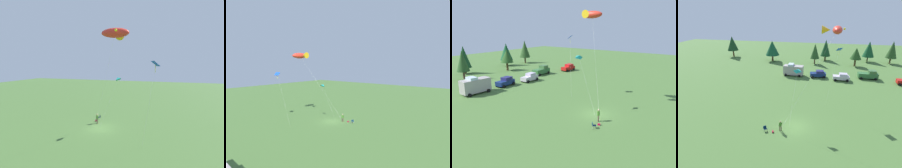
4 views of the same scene
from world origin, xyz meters
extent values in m
plane|color=#456A31|center=(0.00, 0.00, 0.00)|extent=(160.00, 160.00, 0.00)
cylinder|color=brown|center=(-1.99, -1.28, 0.42)|extent=(0.14, 0.14, 0.85)
cylinder|color=brown|center=(-2.16, -1.41, 0.42)|extent=(0.14, 0.14, 0.85)
cylinder|color=#366920|center=(-2.07, -1.35, 1.16)|extent=(0.48, 0.48, 0.62)
sphere|color=tan|center=(-2.07, -1.35, 1.62)|extent=(0.24, 0.24, 0.24)
cylinder|color=#366920|center=(-1.88, -1.27, 1.19)|extent=(0.24, 0.21, 0.55)
cylinder|color=#366920|center=(-2.20, -1.52, 1.19)|extent=(0.22, 0.20, 0.56)
cube|color=#0D2943|center=(-4.29, -1.90, 0.42)|extent=(0.67, 0.67, 0.04)
cube|color=#0D2943|center=(-4.42, -1.73, 0.62)|extent=(0.40, 0.33, 0.40)
cylinder|color=#A5A8AD|center=(-3.99, -1.94, 0.21)|extent=(0.03, 0.03, 0.42)
cylinder|color=#A5A8AD|center=(-4.32, -2.20, 0.21)|extent=(0.03, 0.03, 0.42)
cylinder|color=#A5A8AD|center=(-4.25, -1.61, 0.21)|extent=(0.03, 0.03, 0.42)
cylinder|color=#A5A8AD|center=(-4.58, -1.87, 0.21)|extent=(0.03, 0.03, 0.42)
cube|color=#AB0B2D|center=(-3.10, -1.99, 0.11)|extent=(0.29, 0.36, 0.22)
ellipsoid|color=red|center=(5.22, 4.15, 14.34)|extent=(1.51, 3.61, 1.26)
cone|color=gold|center=(3.63, 4.15, 14.34)|extent=(1.24, 1.24, 1.24)
sphere|color=yellow|center=(6.19, 4.53, 14.48)|extent=(0.30, 0.30, 0.30)
cylinder|color=silver|center=(1.55, 1.29, 7.17)|extent=(7.36, 5.75, 14.34)
cylinder|color=#4C3823|center=(-2.12, -1.58, 0.00)|extent=(0.04, 0.04, 0.01)
pyramid|color=teal|center=(-0.33, 2.88, 8.31)|extent=(1.28, 1.03, 0.68)
cylinder|color=silver|center=(-0.63, 1.32, 4.07)|extent=(0.67, 3.34, 8.14)
cylinder|color=#4C3823|center=(-0.96, -0.35, 0.00)|extent=(0.04, 0.04, 0.01)
cube|color=blue|center=(6.15, 9.06, 10.66)|extent=(1.14, 1.06, 0.58)
cylinder|color=yellow|center=(6.15, 9.06, 10.11)|extent=(0.04, 0.04, 0.91)
cylinder|color=silver|center=(5.33, 8.31, 5.33)|extent=(1.66, 1.51, 10.66)
cylinder|color=#4C3823|center=(4.51, 7.57, 0.00)|extent=(0.04, 0.04, 0.01)
camera|label=1|loc=(25.93, 10.36, 10.66)|focal=28.00mm
camera|label=2|loc=(-24.27, 28.44, 12.27)|focal=28.00mm
camera|label=3|loc=(-26.97, -13.74, 12.62)|focal=35.00mm
camera|label=4|loc=(3.57, -22.48, 16.79)|focal=28.00mm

